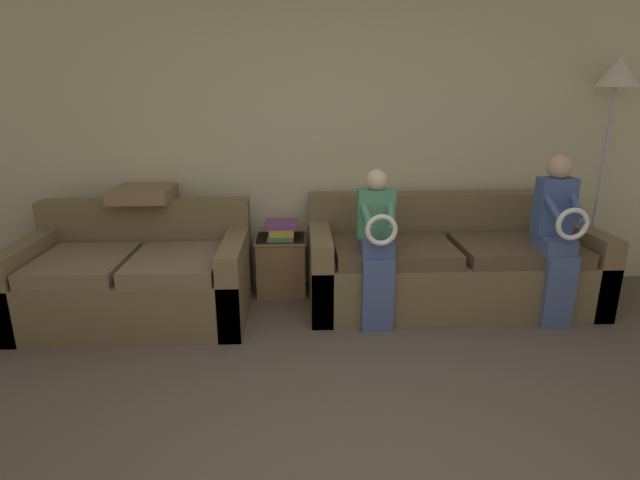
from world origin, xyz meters
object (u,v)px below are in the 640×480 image
Objects in this scene: child_right_seated at (557,231)px; book_stack at (281,230)px; couch_side at (138,278)px; child_left_seated at (377,242)px; floor_lamp at (616,91)px; couch_main at (449,265)px; side_shelf at (281,264)px; throw_pillow at (143,194)px.

child_right_seated is 2.14m from book_stack.
child_left_seated reaches higher than couch_side.
book_stack is at bearing -179.76° from floor_lamp.
couch_main reaches higher than book_stack.
child_right_seated is 4.07× the size of book_stack.
child_right_seated reaches higher than couch_main.
side_shelf is at bearing 169.18° from couch_main.
floor_lamp is at bearing 18.35° from child_left_seated.
couch_side is 1.34× the size of child_right_seated.
throw_pillow is at bearing 90.53° from couch_side.
book_stack is at bearing 137.19° from child_left_seated.
child_left_seated is (1.80, -0.24, 0.33)m from couch_side.
floor_lamp is at bearing 6.44° from couch_side.
couch_side is at bearing -159.10° from book_stack.
couch_side is at bearing 172.56° from child_left_seated.
side_shelf is 1.59× the size of book_stack.
book_stack is at bearing 168.67° from couch_main.
child_right_seated is 3.19m from throw_pillow.
throw_pillow is at bearing 161.92° from child_left_seated.
book_stack is 0.66× the size of throw_pillow.
couch_main is 0.85m from child_right_seated.
side_shelf is at bearing 162.74° from child_right_seated.
floor_lamp is at bearing 12.00° from couch_main.
couch_main is 1.36× the size of couch_side.
child_left_seated is (-0.66, -0.38, 0.32)m from couch_main.
side_shelf is 0.30m from book_stack.
couch_main is at bearing -10.82° from side_shelf.
child_right_seated is 1.36m from floor_lamp.
couch_main is at bearing 29.83° from child_left_seated.
child_left_seated is 1.92m from throw_pillow.
throw_pillow is at bearing -178.86° from floor_lamp.
child_right_seated reaches higher than throw_pillow.
throw_pillow reaches higher than side_shelf.
couch_main is 1.98× the size of child_left_seated.
couch_main is 0.83m from child_left_seated.
child_right_seated is 2.56× the size of side_shelf.
child_right_seated is at bearing 0.42° from child_left_seated.
side_shelf is 3.07m from floor_lamp.
side_shelf is (-2.04, 0.63, -0.44)m from child_right_seated.
couch_side is 3.62× the size of throw_pillow.
floor_lamp reaches higher than book_stack.
book_stack is at bearing 162.39° from child_right_seated.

